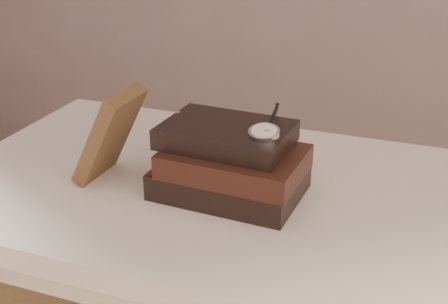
% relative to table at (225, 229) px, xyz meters
% --- Properties ---
extents(table, '(1.00, 0.60, 0.75)m').
position_rel_table_xyz_m(table, '(0.00, 0.00, 0.00)').
color(table, silver).
rests_on(table, ground).
extents(book_stack, '(0.25, 0.18, 0.12)m').
position_rel_table_xyz_m(book_stack, '(0.02, -0.03, 0.15)').
color(book_stack, black).
rests_on(book_stack, table).
extents(journal, '(0.11, 0.11, 0.17)m').
position_rel_table_xyz_m(journal, '(-0.20, -0.05, 0.18)').
color(journal, '#3F2B18').
rests_on(journal, table).
extents(pocket_watch, '(0.05, 0.15, 0.02)m').
position_rel_table_xyz_m(pocket_watch, '(0.08, -0.04, 0.22)').
color(pocket_watch, silver).
rests_on(pocket_watch, book_stack).
extents(eyeglasses, '(0.11, 0.12, 0.05)m').
position_rel_table_xyz_m(eyeglasses, '(-0.06, 0.06, 0.16)').
color(eyeglasses, silver).
rests_on(eyeglasses, book_stack).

